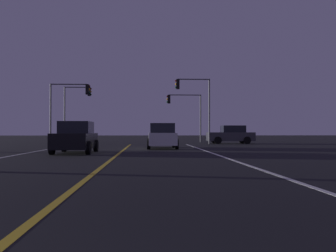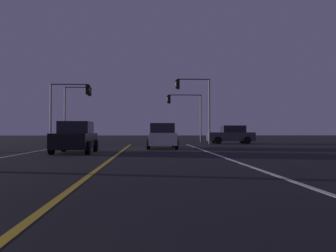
# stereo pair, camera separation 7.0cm
# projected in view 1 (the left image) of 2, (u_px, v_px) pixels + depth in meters

# --- Properties ---
(lane_edge_right) EXTENTS (0.16, 38.33, 0.01)m
(lane_edge_right) POSITION_uv_depth(u_px,v_px,m) (241.00, 163.00, 13.54)
(lane_edge_right) COLOR silver
(lane_edge_right) RESTS_ON ground
(lane_center_divider) EXTENTS (0.16, 38.33, 0.01)m
(lane_center_divider) POSITION_uv_depth(u_px,v_px,m) (106.00, 163.00, 13.26)
(lane_center_divider) COLOR gold
(lane_center_divider) RESTS_ON ground
(car_oncoming) EXTENTS (2.02, 4.30, 1.70)m
(car_oncoming) POSITION_uv_depth(u_px,v_px,m) (76.00, 138.00, 19.69)
(car_oncoming) COLOR black
(car_oncoming) RESTS_ON ground
(car_crossing_side) EXTENTS (4.30, 2.02, 1.70)m
(car_crossing_side) POSITION_uv_depth(u_px,v_px,m) (231.00, 135.00, 34.34)
(car_crossing_side) COLOR black
(car_crossing_side) RESTS_ON ground
(car_ahead_far) EXTENTS (2.02, 4.30, 1.70)m
(car_ahead_far) POSITION_uv_depth(u_px,v_px,m) (162.00, 136.00, 24.86)
(car_ahead_far) COLOR black
(car_ahead_far) RESTS_ON ground
(traffic_light_near_right) EXTENTS (3.20, 0.36, 5.94)m
(traffic_light_near_right) POSITION_uv_depth(u_px,v_px,m) (194.00, 96.00, 33.27)
(traffic_light_near_right) COLOR #4C4C51
(traffic_light_near_right) RESTS_ON ground
(traffic_light_near_left) EXTENTS (3.56, 0.36, 5.41)m
(traffic_light_near_left) POSITION_uv_depth(u_px,v_px,m) (70.00, 99.00, 32.65)
(traffic_light_near_left) COLOR #4C4C51
(traffic_light_near_left) RESTS_ON ground
(traffic_light_far_right) EXTENTS (3.69, 0.36, 5.05)m
(traffic_light_far_right) POSITION_uv_depth(u_px,v_px,m) (184.00, 106.00, 38.74)
(traffic_light_far_right) COLOR #4C4C51
(traffic_light_far_right) RESTS_ON ground
(traffic_light_far_left) EXTENTS (2.85, 0.36, 5.80)m
(traffic_light_far_left) POSITION_uv_depth(u_px,v_px,m) (77.00, 101.00, 38.12)
(traffic_light_far_left) COLOR #4C4C51
(traffic_light_far_left) RESTS_ON ground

